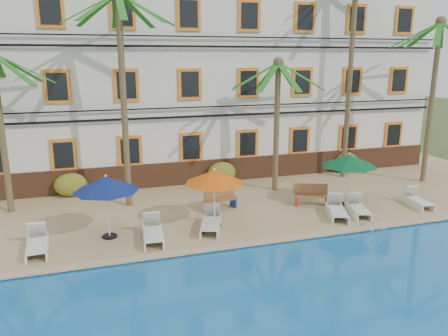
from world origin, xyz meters
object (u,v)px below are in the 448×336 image
object	(u,v)px
palm_d	(352,51)
lounger_c	(211,222)
lounger_a	(37,243)
bench_left	(220,199)
lounger_e	(358,208)
lounger_d	(337,210)
umbrella_blue	(106,184)
palm_e	(434,79)
palm_b	(122,72)
lounger_b	(153,232)
lounger_f	(416,200)
palm_c	(277,104)
pool_ladder	(372,229)
umbrella_red	(214,177)
bench_right	(312,194)
umbrella_green	(349,161)

from	to	relation	value
palm_d	lounger_c	size ratio (longest dim) A/B	5.28
lounger_a	lounger_c	size ratio (longest dim) A/B	0.95
palm_d	bench_left	xyz separation A→B (m)	(-7.88, -2.99, -6.09)
lounger_c	lounger_e	bearing A→B (deg)	-2.17
bench_left	lounger_d	bearing A→B (deg)	-27.90
lounger_c	umbrella_blue	bearing A→B (deg)	174.18
palm_e	lounger_d	distance (m)	9.22
lounger_c	lounger_d	world-z (taller)	lounger_c
palm_b	palm_d	bearing A→B (deg)	6.41
lounger_e	palm_b	bearing A→B (deg)	155.80
palm_d	lounger_e	world-z (taller)	palm_d
lounger_b	lounger_c	world-z (taller)	lounger_b
lounger_d	palm_d	bearing A→B (deg)	55.40
palm_e	lounger_f	xyz separation A→B (m)	(-3.07, -3.10, -4.97)
palm_d	lounger_e	xyz separation A→B (m)	(-2.65, -5.26, -6.29)
lounger_c	lounger_d	size ratio (longest dim) A/B	1.01
palm_c	palm_e	bearing A→B (deg)	-6.51
lounger_d	pool_ladder	size ratio (longest dim) A/B	2.65
bench_left	lounger_f	bearing A→B (deg)	-14.39
palm_b	palm_d	xyz separation A→B (m)	(11.48, 1.29, 0.88)
umbrella_red	bench_left	distance (m)	2.41
bench_right	pool_ladder	size ratio (longest dim) A/B	2.11
lounger_a	pool_ladder	distance (m)	11.91
lounger_b	bench_right	bearing A→B (deg)	13.33
palm_c	palm_b	bearing A→B (deg)	-178.46
umbrella_blue	lounger_e	distance (m)	10.02
palm_d	bench_left	size ratio (longest dim) A/B	6.68
umbrella_green	lounger_a	distance (m)	12.51
lounger_c	lounger_e	size ratio (longest dim) A/B	1.08
lounger_a	lounger_e	distance (m)	12.20
palm_c	palm_d	world-z (taller)	palm_d
palm_b	lounger_f	size ratio (longest dim) A/B	5.14
palm_d	palm_e	world-z (taller)	palm_d
umbrella_blue	pool_ladder	size ratio (longest dim) A/B	3.13
umbrella_green	lounger_c	distance (m)	6.63
palm_e	lounger_c	distance (m)	13.59
umbrella_blue	bench_left	size ratio (longest dim) A/B	1.48
palm_c	bench_right	size ratio (longest dim) A/B	3.99
lounger_c	pool_ladder	size ratio (longest dim) A/B	2.68
umbrella_blue	lounger_a	distance (m)	2.94
umbrella_blue	lounger_a	bearing A→B (deg)	-167.87
palm_e	lounger_b	xyz separation A→B (m)	(-14.52, -3.34, -4.94)
lounger_f	bench_right	xyz separation A→B (m)	(-4.27, 1.46, 0.21)
umbrella_blue	umbrella_red	world-z (taller)	umbrella_blue
lounger_d	lounger_a	bearing A→B (deg)	179.56
lounger_d	bench_right	distance (m)	1.63
palm_b	umbrella_red	world-z (taller)	palm_b
lounger_e	pool_ladder	bearing A→B (deg)	-104.60
lounger_f	bench_right	bearing A→B (deg)	161.08
lounger_c	palm_b	bearing A→B (deg)	125.24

